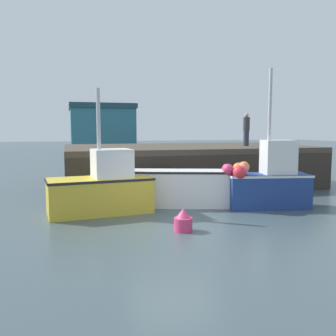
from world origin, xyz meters
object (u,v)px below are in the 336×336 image
at_px(fishing_boat_mid, 267,181).
at_px(mooring_buoy_foreground, 183,221).
at_px(fishing_boat_near_left, 102,188).
at_px(fishing_boat_near_right, 180,187).
at_px(rowboat, 271,195).
at_px(dockworker, 246,129).

relative_size(fishing_boat_mid, mooring_buoy_foreground, 7.78).
relative_size(fishing_boat_near_left, fishing_boat_near_right, 1.01).
relative_size(fishing_boat_near_left, mooring_buoy_foreground, 6.55).
xyz_separation_m(fishing_boat_near_right, fishing_boat_mid, (3.05, -1.15, 0.27)).
relative_size(fishing_boat_mid, rowboat, 3.23).
height_order(fishing_boat_mid, dockworker, fishing_boat_mid).
distance_m(rowboat, dockworker, 4.92).
height_order(fishing_boat_near_left, dockworker, fishing_boat_near_left).
xyz_separation_m(dockworker, mooring_buoy_foreground, (-5.86, -7.48, -2.61)).
bearing_deg(fishing_boat_mid, fishing_boat_near_left, 172.71).
height_order(fishing_boat_near_left, mooring_buoy_foreground, fishing_boat_near_left).
bearing_deg(dockworker, fishing_boat_near_left, -150.00).
height_order(rowboat, mooring_buoy_foreground, mooring_buoy_foreground).
xyz_separation_m(fishing_boat_near_left, fishing_boat_near_right, (2.95, 0.38, -0.14)).
height_order(fishing_boat_near_right, mooring_buoy_foreground, fishing_boat_near_right).
distance_m(fishing_boat_near_left, fishing_boat_mid, 6.05).
xyz_separation_m(fishing_boat_mid, dockworker, (1.88, 5.32, 1.91)).
xyz_separation_m(fishing_boat_near_left, fishing_boat_mid, (6.00, -0.77, 0.13)).
xyz_separation_m(fishing_boat_near_right, mooring_buoy_foreground, (-0.93, -3.31, -0.43)).
relative_size(fishing_boat_near_right, mooring_buoy_foreground, 6.46).
bearing_deg(fishing_boat_near_right, dockworker, 40.24).
relative_size(fishing_boat_near_right, fishing_boat_mid, 0.83).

